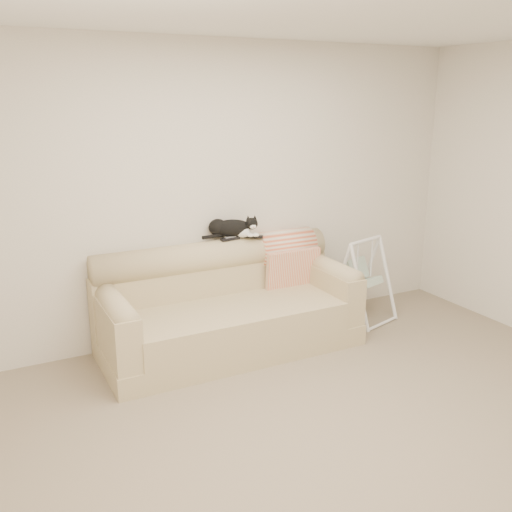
{
  "coord_description": "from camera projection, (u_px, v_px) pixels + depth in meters",
  "views": [
    {
      "loc": [
        -1.97,
        -2.61,
        2.13
      ],
      "look_at": [
        0.02,
        1.27,
        0.9
      ],
      "focal_mm": 40.0,
      "sensor_mm": 36.0,
      "label": 1
    }
  ],
  "objects": [
    {
      "name": "throw_blanket",
      "position": [
        285.0,
        251.0,
        5.34
      ],
      "size": [
        0.54,
        0.38,
        0.58
      ],
      "color": "#D65C37",
      "rests_on": "sofa"
    },
    {
      "name": "remote_a",
      "position": [
        230.0,
        238.0,
        5.04
      ],
      "size": [
        0.18,
        0.07,
        0.03
      ],
      "color": "black",
      "rests_on": "sofa"
    },
    {
      "name": "room_shell",
      "position": [
        353.0,
        205.0,
        3.27
      ],
      "size": [
        5.04,
        4.04,
        2.6
      ],
      "color": "beige",
      "rests_on": "ground"
    },
    {
      "name": "sofa",
      "position": [
        227.0,
        309.0,
        4.93
      ],
      "size": [
        2.2,
        0.93,
        0.9
      ],
      "color": "tan",
      "rests_on": "ground"
    },
    {
      "name": "tuxedo_cat",
      "position": [
        232.0,
        228.0,
        5.06
      ],
      "size": [
        0.51,
        0.31,
        0.2
      ],
      "color": "black",
      "rests_on": "sofa"
    },
    {
      "name": "baby_swing",
      "position": [
        363.0,
        279.0,
        5.54
      ],
      "size": [
        0.62,
        0.65,
        0.82
      ],
      "color": "white",
      "rests_on": "ground"
    },
    {
      "name": "ground_plane",
      "position": [
        342.0,
        437.0,
        3.68
      ],
      "size": [
        5.0,
        5.0,
        0.0
      ],
      "primitive_type": "plane",
      "color": "#786A54",
      "rests_on": "ground"
    },
    {
      "name": "remote_b",
      "position": [
        253.0,
        236.0,
        5.13
      ],
      "size": [
        0.17,
        0.13,
        0.02
      ],
      "color": "black",
      "rests_on": "sofa"
    }
  ]
}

